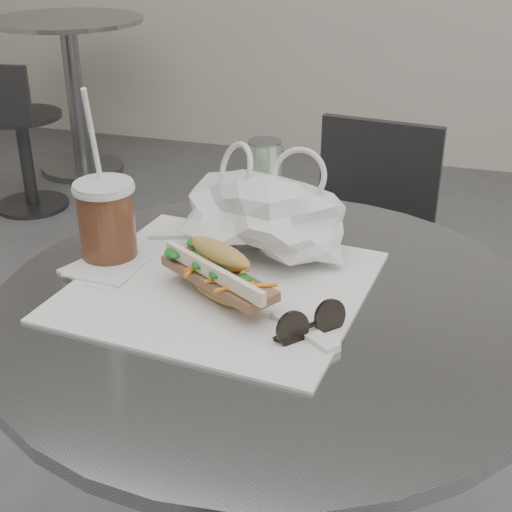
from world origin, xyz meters
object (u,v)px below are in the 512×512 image
(bg_chair, at_px, (20,145))
(bg_table, at_px, (73,78))
(cafe_table, at_px, (268,454))
(banh_mi, at_px, (219,273))
(chair_far, at_px, (356,291))
(sunglasses, at_px, (310,325))
(drink_can, at_px, (264,174))
(iced_coffee, at_px, (107,220))

(bg_chair, bearing_deg, bg_table, 84.55)
(cafe_table, xyz_separation_m, bg_chair, (-1.57, 1.68, -0.17))
(banh_mi, bearing_deg, chair_far, 115.82)
(chair_far, height_order, banh_mi, banh_mi)
(sunglasses, relative_size, drink_can, 0.74)
(cafe_table, height_order, sunglasses, sunglasses)
(bg_chair, relative_size, banh_mi, 2.76)
(sunglasses, bearing_deg, iced_coffee, 112.25)
(iced_coffee, xyz_separation_m, sunglasses, (0.34, -0.12, -0.05))
(bg_chair, bearing_deg, cafe_table, -55.05)
(cafe_table, bearing_deg, bg_table, 126.03)
(chair_far, xyz_separation_m, iced_coffee, (-0.27, -0.73, 0.47))
(chair_far, relative_size, banh_mi, 3.09)
(bg_chair, xyz_separation_m, iced_coffee, (1.31, -1.63, 0.51))
(bg_table, distance_m, sunglasses, 2.84)
(iced_coffee, bearing_deg, bg_table, 121.83)
(chair_far, xyz_separation_m, sunglasses, (0.06, -0.86, 0.43))
(cafe_table, relative_size, drink_can, 6.47)
(cafe_table, xyz_separation_m, drink_can, (-0.10, 0.32, 0.33))
(banh_mi, distance_m, drink_can, 0.34)
(bg_table, xyz_separation_m, drink_can, (1.50, -1.88, 0.33))
(chair_far, xyz_separation_m, banh_mi, (-0.07, -0.80, 0.45))
(bg_chair, distance_m, iced_coffee, 2.15)
(drink_can, bearing_deg, iced_coffee, -120.92)
(drink_can, bearing_deg, bg_table, 128.55)
(bg_chair, bearing_deg, chair_far, -37.72)
(sunglasses, bearing_deg, bg_table, 78.38)
(banh_mi, relative_size, iced_coffee, 0.91)
(cafe_table, distance_m, bg_chair, 2.31)
(sunglasses, bearing_deg, banh_mi, 110.46)
(cafe_table, xyz_separation_m, sunglasses, (0.07, -0.07, 0.29))
(cafe_table, distance_m, iced_coffee, 0.43)
(cafe_table, relative_size, sunglasses, 8.69)
(cafe_table, bearing_deg, sunglasses, -45.33)
(chair_far, height_order, drink_can, drink_can)
(drink_can, bearing_deg, cafe_table, -72.48)
(cafe_table, relative_size, iced_coffee, 2.89)
(bg_table, height_order, chair_far, bg_table)
(bg_table, relative_size, sunglasses, 8.46)
(iced_coffee, bearing_deg, drink_can, 59.08)
(bg_table, bearing_deg, chair_far, -41.39)
(chair_far, bearing_deg, sunglasses, 101.08)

